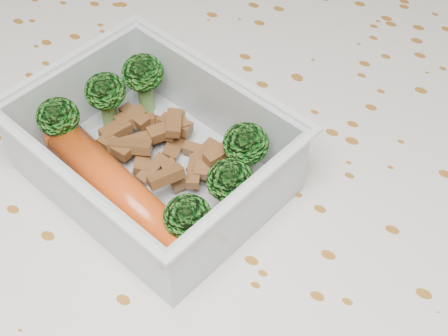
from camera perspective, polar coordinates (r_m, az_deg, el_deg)
The scene contains 6 objects.
dining_table at distance 0.48m, azimuth -0.47°, elevation -9.06°, with size 1.40×0.90×0.75m.
tablecloth at distance 0.44m, azimuth -0.51°, elevation -5.57°, with size 1.46×0.96×0.19m.
lunch_container at distance 0.40m, azimuth -6.44°, elevation 0.84°, with size 0.19×0.16×0.06m.
broccoli_florets at distance 0.39m, azimuth -5.86°, elevation 2.99°, with size 0.15×0.12×0.05m.
meat_pile at distance 0.41m, azimuth -5.24°, elevation 2.08°, with size 0.10×0.07×0.03m.
sausage at distance 0.38m, azimuth -9.75°, elevation -1.92°, with size 0.14×0.06×0.03m.
Camera 1 is at (0.13, -0.21, 1.07)m, focal length 50.00 mm.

